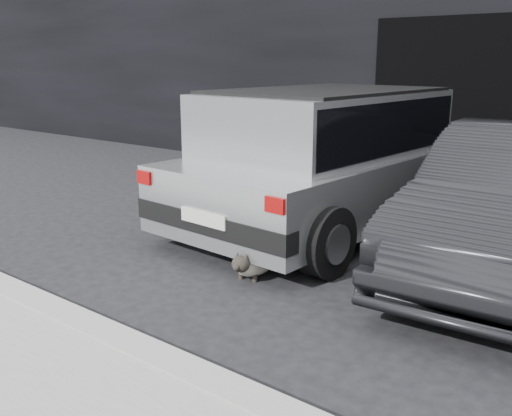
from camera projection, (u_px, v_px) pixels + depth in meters
The scene contains 6 objects.
ground at pixel (285, 246), 6.19m from camera, with size 80.00×80.00×0.00m, color black.
garage_opening at pixel (501, 106), 8.30m from camera, with size 4.00×0.10×2.60m, color black.
curb at pixel (177, 370), 3.60m from camera, with size 18.00×0.25×0.12m, color #989892.
silver_hatchback at pixel (331, 152), 6.77m from camera, with size 2.41×4.54×1.64m.
cat_siamese at pixel (255, 262), 5.29m from camera, with size 0.38×0.87×0.30m.
cat_white at pixel (210, 233), 6.08m from camera, with size 0.76×0.31×0.35m.
Camera 1 is at (3.38, -4.83, 1.96)m, focal length 40.00 mm.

